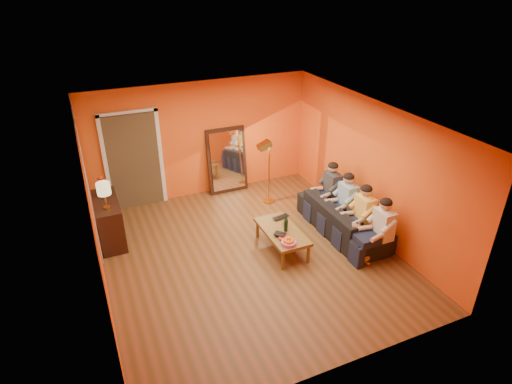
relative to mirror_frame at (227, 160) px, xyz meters
name	(u,v)px	position (x,y,z in m)	size (l,w,h in m)	color
room_shell	(241,184)	(-0.55, -2.26, 0.54)	(5.00, 5.50, 2.60)	brown
white_accent	(86,177)	(-3.04, -0.88, 0.54)	(0.02, 1.90, 2.58)	white
doorway_recess	(133,160)	(-2.05, 0.20, 0.29)	(1.06, 0.30, 2.10)	#3F2D19
door_jamb_left	(106,166)	(-2.62, 0.08, 0.29)	(0.08, 0.06, 2.20)	white
door_jamb_right	(161,157)	(-1.48, 0.08, 0.29)	(0.08, 0.06, 2.20)	white
door_header	(127,112)	(-2.05, 0.08, 1.36)	(1.22, 0.06, 0.08)	white
mirror_frame	(227,160)	(0.00, 0.00, 0.00)	(0.92, 0.06, 1.52)	black
mirror_glass	(228,161)	(0.00, -0.04, 0.00)	(0.78, 0.02, 1.36)	white
sideboard	(109,221)	(-2.79, -1.08, -0.34)	(0.44, 1.18, 0.85)	black
table_lamp	(105,196)	(-2.79, -1.38, 0.34)	(0.24, 0.24, 0.51)	beige
sofa	(343,218)	(1.45, -2.63, -0.44)	(0.86, 2.19, 0.64)	black
coffee_table	(282,240)	(0.08, -2.69, -0.55)	(0.62, 1.22, 0.42)	brown
floor_lamp	(269,173)	(0.63, -0.93, -0.04)	(0.30, 0.24, 1.44)	gold
dog	(359,242)	(1.22, -3.48, -0.42)	(0.37, 0.57, 0.67)	#AF764F
person_far_left	(383,229)	(1.58, -3.63, -0.15)	(0.70, 0.44, 1.22)	beige
person_mid_left	(364,214)	(1.58, -3.08, -0.15)	(0.70, 0.44, 1.22)	#EABD4E
person_mid_right	(347,201)	(1.58, -2.53, -0.15)	(0.70, 0.44, 1.22)	#83ADCB
person_far_right	(332,190)	(1.58, -1.98, -0.15)	(0.70, 0.44, 1.22)	#313136
fruit_bowl	(289,241)	(-0.02, -3.14, -0.26)	(0.26, 0.26, 0.16)	#D44A95
wine_bottle	(286,224)	(0.13, -2.74, -0.18)	(0.07, 0.07, 0.31)	black
tumbler	(285,224)	(0.20, -2.57, -0.29)	(0.10, 0.10, 0.09)	#B27F3F
laptop	(282,218)	(0.26, -2.34, -0.33)	(0.33, 0.22, 0.03)	black
book_lower	(278,238)	(-0.10, -2.89, -0.33)	(0.16, 0.22, 0.02)	black
book_mid	(278,236)	(-0.09, -2.88, -0.31)	(0.16, 0.22, 0.02)	red
book_upper	(278,236)	(-0.10, -2.90, -0.29)	(0.15, 0.20, 0.02)	black
vase	(103,190)	(-2.79, -0.83, 0.20)	(0.20, 0.20, 0.21)	black
flowers	(101,180)	(-2.79, -0.83, 0.42)	(0.17, 0.17, 0.42)	red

